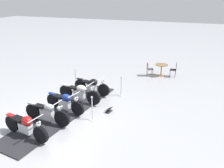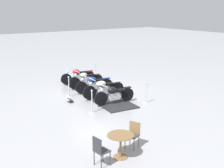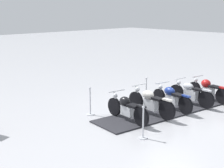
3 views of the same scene
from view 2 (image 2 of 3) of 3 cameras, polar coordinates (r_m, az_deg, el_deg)
ground_plane at (r=16.63m, az=-3.39°, el=-1.68°), size 80.00×80.00×0.00m
display_platform at (r=16.62m, az=-3.39°, el=-1.59°), size 6.91×2.28×0.05m
motorcycle_maroon at (r=18.52m, az=-6.54°, el=1.57°), size 0.70×2.20×0.96m
motorcycle_chrome at (r=17.50m, az=-5.10°, el=0.85°), size 0.64×2.20×1.03m
motorcycle_navy at (r=16.48m, az=-3.53°, el=0.07°), size 0.74×2.16×0.98m
motorcycle_cream at (r=15.48m, az=-1.73°, el=-0.82°), size 0.74×2.36×1.05m
motorcycle_black at (r=14.51m, az=0.34°, el=-1.95°), size 0.73×2.16×0.99m
stanchion_left_rear at (r=14.86m, az=6.59°, el=-2.24°), size 0.29×0.29×1.06m
stanchion_right_mid at (r=15.98m, az=-8.21°, el=-1.16°), size 0.33×0.33×1.10m
stanchion_right_rear at (r=13.44m, az=-3.83°, el=-4.09°), size 0.32×0.32×1.08m
stanchion_left_front at (r=19.68m, az=-3.12°, el=1.95°), size 0.35×0.35×1.14m
info_placard at (r=15.11m, az=-7.96°, el=-3.20°), size 0.41×0.28×0.21m
cafe_table at (r=9.51m, az=1.65°, el=-10.70°), size 0.84×0.84×0.77m
cafe_chair_near_table at (r=10.19m, az=4.04°, el=-9.36°), size 0.52×0.52×0.89m
cafe_chair_across_table at (r=9.04m, az=-2.30°, el=-12.39°), size 0.44×0.44×0.95m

